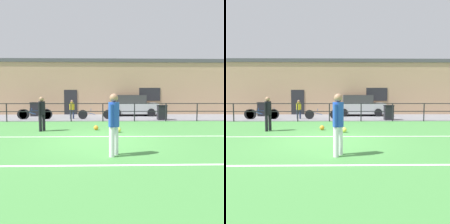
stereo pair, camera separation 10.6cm
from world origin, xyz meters
The scene contains 17 objects.
ground centered at (0.00, 0.00, -0.02)m, with size 60.00×44.00×0.04m, color #478C42.
field_line_touchline centered at (0.00, 0.81, 0.00)m, with size 36.00×0.11×0.00m, color white.
field_line_hash centered at (0.00, -2.87, 0.00)m, with size 36.00×0.11×0.00m, color white.
pavement_strip centered at (0.00, 8.50, 0.01)m, with size 48.00×5.00×0.02m, color slate.
perimeter_fence centered at (0.00, 6.00, 0.75)m, with size 36.07×0.07×1.15m.
clubhouse_facade centered at (0.00, 12.20, 2.37)m, with size 28.00×2.56×4.72m.
player_goalkeeper centered at (-2.74, 2.26, 0.90)m, with size 0.28×0.41×1.58m.
player_striker centered at (0.41, -2.03, 0.96)m, with size 0.30×0.42×1.70m.
soccer_ball_match centered at (0.75, 1.81, 0.11)m, with size 0.23×0.23×0.23m, color #E5E04C.
soccer_ball_spare centered at (-0.28, 2.50, 0.11)m, with size 0.22×0.22×0.22m, color orange.
spectator_child centered at (-2.16, 7.45, 0.76)m, with size 0.35×0.23×1.30m.
parked_car_red centered at (2.31, 9.92, 0.80)m, with size 3.88×1.91×1.65m.
bicycle_parked_0 centered at (-0.54, 7.20, 0.35)m, with size 2.34×0.04×0.73m.
bicycle_parked_1 centered at (-4.57, 7.20, 0.38)m, with size 2.22×0.04×0.78m.
bicycle_parked_2 centered at (-4.69, 7.20, 0.37)m, with size 2.28×0.04×0.76m.
trash_bin_0 centered at (-5.35, 9.53, 0.57)m, with size 0.65×0.55×1.08m.
trash_bin_1 centered at (3.92, 6.69, 0.52)m, with size 0.61×0.52×0.98m.
Camera 1 is at (0.20, -8.03, 1.66)m, focal length 35.85 mm.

